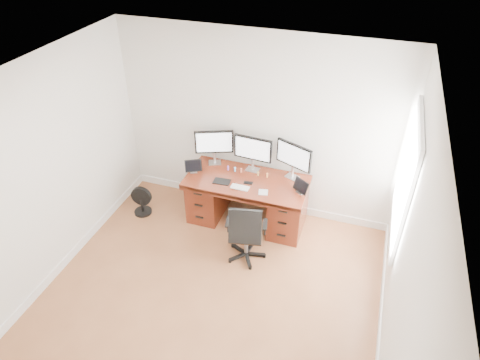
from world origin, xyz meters
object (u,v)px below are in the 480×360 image
(office_chair, at_px, (246,241))
(floor_fan, at_px, (141,201))
(desk, at_px, (247,199))
(keyboard, at_px, (240,187))
(monitor_center, at_px, (253,150))

(office_chair, bearing_deg, floor_fan, 154.99)
(desk, distance_m, keyboard, 0.43)
(desk, xyz_separation_m, floor_fan, (-1.56, -0.34, -0.18))
(monitor_center, relative_size, keyboard, 2.20)
(floor_fan, xyz_separation_m, keyboard, (1.52, 0.10, 0.54))
(monitor_center, bearing_deg, office_chair, -72.85)
(desk, distance_m, office_chair, 0.79)
(desk, relative_size, monitor_center, 3.09)
(floor_fan, relative_size, monitor_center, 0.82)
(desk, xyz_separation_m, keyboard, (-0.03, -0.24, 0.36))
(desk, relative_size, floor_fan, 3.74)
(desk, xyz_separation_m, office_chair, (0.22, -0.75, -0.10))
(desk, height_order, keyboard, keyboard)
(desk, distance_m, floor_fan, 1.60)
(desk, distance_m, monitor_center, 0.72)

